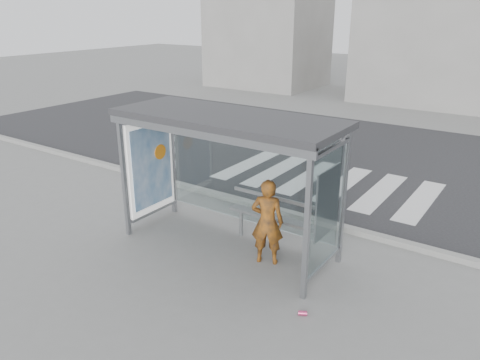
% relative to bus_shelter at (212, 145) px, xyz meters
% --- Properties ---
extents(ground, '(80.00, 80.00, 0.00)m').
position_rel_bus_shelter_xyz_m(ground, '(0.37, -0.06, -1.98)').
color(ground, slate).
rests_on(ground, ground).
extents(road, '(30.00, 10.00, 0.01)m').
position_rel_bus_shelter_xyz_m(road, '(0.37, 6.94, -1.98)').
color(road, black).
rests_on(road, ground).
extents(curb, '(30.00, 0.18, 0.12)m').
position_rel_bus_shelter_xyz_m(curb, '(0.37, 1.89, -1.92)').
color(curb, gray).
rests_on(curb, ground).
extents(crosswalk, '(5.55, 3.00, 0.00)m').
position_rel_bus_shelter_xyz_m(crosswalk, '(0.37, 4.44, -1.98)').
color(crosswalk, silver).
rests_on(crosswalk, ground).
extents(bus_shelter, '(4.25, 1.65, 2.62)m').
position_rel_bus_shelter_xyz_m(bus_shelter, '(0.00, 0.00, 0.00)').
color(bus_shelter, gray).
rests_on(bus_shelter, ground).
extents(building_left, '(6.00, 5.00, 6.00)m').
position_rel_bus_shelter_xyz_m(building_left, '(-9.63, 17.94, 1.02)').
color(building_left, gray).
rests_on(building_left, ground).
extents(building_center, '(8.00, 5.00, 5.00)m').
position_rel_bus_shelter_xyz_m(building_center, '(0.37, 17.94, 0.52)').
color(building_center, gray).
rests_on(building_center, ground).
extents(person, '(0.69, 0.57, 1.61)m').
position_rel_bus_shelter_xyz_m(person, '(1.28, -0.11, -1.18)').
color(person, orange).
rests_on(person, ground).
extents(bench, '(1.93, 0.24, 0.99)m').
position_rel_bus_shelter_xyz_m(bench, '(1.05, 0.52, -1.40)').
color(bench, slate).
rests_on(bench, ground).
extents(soda_can, '(0.15, 0.13, 0.07)m').
position_rel_bus_shelter_xyz_m(soda_can, '(2.57, -1.17, -1.95)').
color(soda_can, '#EC4580').
rests_on(soda_can, ground).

